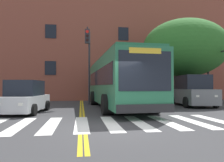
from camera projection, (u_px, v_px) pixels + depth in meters
ground_plane at (117, 128)px, 7.65m from camera, size 120.00×120.00×0.00m
crosswalk at (111, 123)px, 8.64m from camera, size 9.71×3.78×0.01m
lane_line_yellow_inner at (81, 101)px, 22.33m from camera, size 0.12×36.00×0.01m
lane_line_yellow_outer at (82, 101)px, 22.35m from camera, size 0.12×36.00×0.01m
city_bus at (117, 81)px, 14.96m from camera, size 3.35×12.05×3.35m
car_silver_near_lane at (25, 98)px, 12.06m from camera, size 2.27×4.14×1.80m
car_grey_far_lane at (192, 92)px, 16.32m from camera, size 2.65×4.84×2.29m
traffic_light_near_corner at (221, 65)px, 16.67m from camera, size 0.62×4.40×4.68m
traffic_light_overhead at (89, 54)px, 16.97m from camera, size 0.49×2.72×5.96m
street_tree_curbside_large at (185, 48)px, 19.32m from camera, size 8.54×8.04×7.38m
building_facade at (118, 43)px, 26.29m from camera, size 37.54×6.42×13.33m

